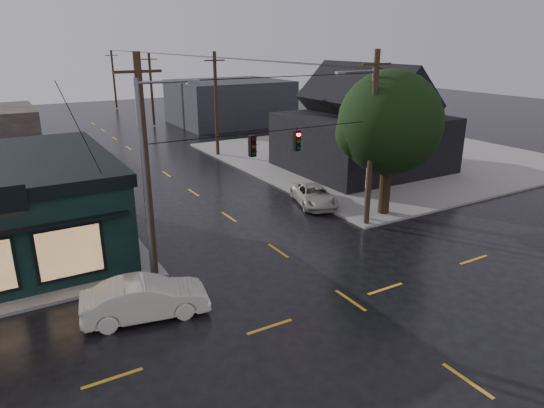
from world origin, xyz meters
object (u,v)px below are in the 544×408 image
corner_tree (390,123)px  suv_silver (314,195)px  utility_pole_nw (155,275)px  sedan_cream (145,299)px  utility_pole_ne (366,225)px

corner_tree → suv_silver: bearing=124.9°
utility_pole_nw → sedan_cream: (-1.40, -3.34, 0.81)m
suv_silver → sedan_cream: bearing=-132.1°
corner_tree → utility_pole_nw: corner_tree is taller
utility_pole_ne → corner_tree: bearing=22.6°
corner_tree → suv_silver: size_ratio=1.85×
utility_pole_ne → sedan_cream: (-14.40, -3.34, 0.81)m
sedan_cream → utility_pole_ne: bearing=-66.2°
utility_pole_ne → suv_silver: bearing=96.0°
utility_pole_nw → sedan_cream: size_ratio=2.05×
utility_pole_nw → suv_silver: size_ratio=2.11×
utility_pole_ne → sedan_cream: utility_pole_ne is taller
suv_silver → corner_tree: bearing=-37.5°
corner_tree → utility_pole_nw: (-15.19, -0.91, -5.85)m
utility_pole_ne → suv_silver: utility_pole_ne is taller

